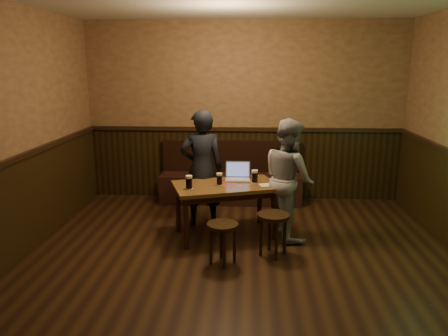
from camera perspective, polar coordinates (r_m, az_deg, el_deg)
room at (r=4.25m, az=2.04°, el=0.68°), size 5.04×6.04×2.84m
bench at (r=6.92m, az=0.88°, el=-1.86°), size 2.20×0.50×0.95m
pub_table at (r=5.46m, az=0.20°, el=-3.06°), size 1.42×1.08×0.68m
stool_left at (r=4.76m, az=-0.18°, el=-8.31°), size 0.40×0.40×0.46m
stool_right at (r=4.99m, az=6.46°, el=-7.07°), size 0.44×0.44×0.50m
pint_left at (r=5.25m, az=-4.59°, el=-1.85°), size 0.11×0.11×0.17m
pint_mid at (r=5.40m, az=-0.60°, el=-1.44°), size 0.10×0.10×0.15m
pint_right at (r=5.51m, az=4.03°, el=-1.09°), size 0.11×0.11×0.16m
laptop at (r=5.66m, az=1.80°, el=-0.93°), size 0.32×0.26×0.23m
menu at (r=5.44m, az=5.83°, el=-2.19°), size 0.25×0.20×0.00m
person_suit at (r=5.80m, az=-2.92°, el=-0.07°), size 0.64×0.48×1.57m
person_grey at (r=5.47m, az=8.45°, el=-1.39°), size 0.81×0.90×1.50m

